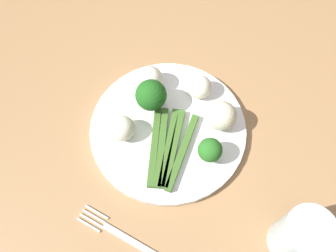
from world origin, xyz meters
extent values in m
cube|color=tan|center=(0.00, 0.00, -0.01)|extent=(6.00, 6.00, 0.02)
cube|color=#9E754C|center=(0.00, 0.00, 0.72)|extent=(1.19, 1.07, 0.04)
cylinder|color=#9E754C|center=(0.54, 0.47, 0.35)|extent=(0.07, 0.07, 0.70)
cylinder|color=white|center=(-0.02, 0.03, 0.75)|extent=(0.29, 0.29, 0.01)
cube|color=#3D6626|center=(-0.06, -0.02, 0.76)|extent=(0.15, 0.03, 0.01)
cube|color=#3D6626|center=(-0.06, 0.00, 0.76)|extent=(0.15, 0.05, 0.01)
cube|color=#3D6626|center=(-0.06, 0.01, 0.76)|extent=(0.15, 0.06, 0.01)
cube|color=#3D6626|center=(-0.07, 0.02, 0.76)|extent=(0.14, 0.07, 0.01)
cube|color=#3D6626|center=(-0.07, 0.03, 0.76)|extent=(0.14, 0.07, 0.01)
cylinder|color=#568E33|center=(-0.04, -0.06, 0.76)|extent=(0.01, 0.01, 0.01)
sphere|color=#286B23|center=(-0.04, -0.06, 0.79)|extent=(0.04, 0.04, 0.04)
cylinder|color=#4C7F2B|center=(0.00, 0.08, 0.76)|extent=(0.02, 0.02, 0.02)
sphere|color=#1E5B1C|center=(0.00, 0.08, 0.80)|extent=(0.06, 0.06, 0.06)
sphere|color=silver|center=(-0.07, 0.09, 0.78)|extent=(0.05, 0.05, 0.05)
sphere|color=beige|center=(0.03, -0.05, 0.78)|extent=(0.05, 0.05, 0.05)
sphere|color=white|center=(0.07, 0.01, 0.78)|extent=(0.04, 0.04, 0.04)
sphere|color=white|center=(0.04, 0.10, 0.78)|extent=(0.05, 0.05, 0.05)
cube|color=silver|center=(-0.23, -0.02, 0.74)|extent=(0.01, 0.12, 0.00)
cube|color=silver|center=(-0.21, 0.06, 0.74)|extent=(0.00, 0.05, 0.00)
cube|color=silver|center=(-0.22, 0.06, 0.74)|extent=(0.00, 0.05, 0.00)
cube|color=silver|center=(-0.23, 0.06, 0.74)|extent=(0.00, 0.05, 0.00)
cube|color=silver|center=(-0.24, 0.06, 0.74)|extent=(0.00, 0.05, 0.00)
cylinder|color=silver|center=(-0.11, -0.24, 0.79)|extent=(0.07, 0.07, 0.10)
camera|label=1|loc=(-0.28, -0.10, 1.33)|focal=37.78mm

